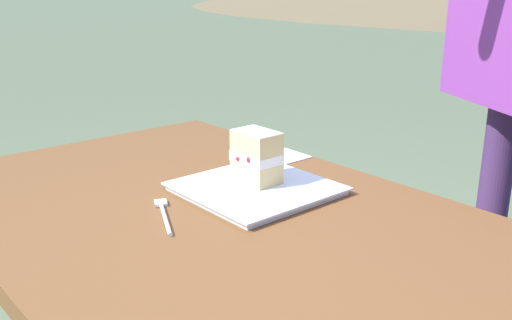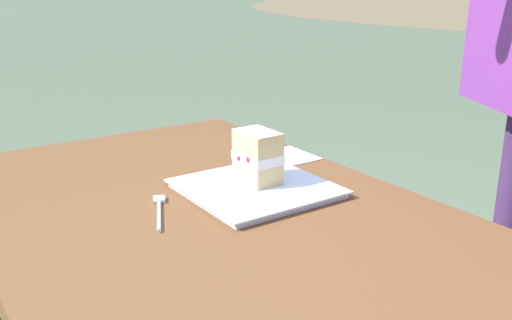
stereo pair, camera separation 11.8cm
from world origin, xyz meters
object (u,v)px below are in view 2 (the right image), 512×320
Objects in this scene: cake_slice at (258,157)px; paper_napkin at (290,156)px; patio_table at (239,275)px; dessert_plate at (256,189)px; dessert_fork at (159,210)px.

paper_napkin is (0.14, -0.20, -0.07)m from cake_slice.
paper_napkin is (0.30, -0.34, 0.09)m from patio_table.
patio_table is 0.21m from dessert_plate.
patio_table is at bearing 135.89° from dessert_plate.
dessert_plate reaches higher than patio_table.
cake_slice reaches higher than dessert_fork.
cake_slice reaches higher than dessert_plate.
dessert_fork is (0.15, 0.08, 0.10)m from patio_table.
cake_slice is at bearing -43.24° from dessert_plate.
cake_slice is (0.02, -0.02, 0.06)m from dessert_plate.
dessert_plate is 0.27m from paper_napkin.
dessert_plate is at bearing -44.11° from patio_table.
dessert_plate is 2.59× the size of cake_slice.
cake_slice is 0.69× the size of dessert_fork.
dessert_plate is (0.13, -0.13, 0.10)m from patio_table.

